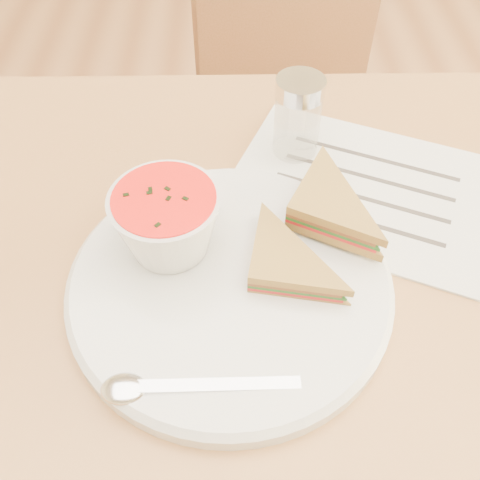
{
  "coord_description": "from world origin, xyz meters",
  "views": [
    {
      "loc": [
        -0.11,
        -0.31,
        1.18
      ],
      "look_at": [
        -0.1,
        0.0,
        0.8
      ],
      "focal_mm": 40.0,
      "sensor_mm": 36.0,
      "label": 1
    }
  ],
  "objects_px": {
    "chair_far": "(316,172)",
    "soup_bowl": "(168,225)",
    "plate": "(230,284)",
    "condiment_shaker": "(297,118)",
    "dining_table": "(309,420)"
  },
  "relations": [
    {
      "from": "chair_far",
      "to": "soup_bowl",
      "type": "bearing_deg",
      "value": 43.64
    },
    {
      "from": "plate",
      "to": "condiment_shaker",
      "type": "relative_size",
      "value": 3.1
    },
    {
      "from": "chair_far",
      "to": "condiment_shaker",
      "type": "height_order",
      "value": "condiment_shaker"
    },
    {
      "from": "dining_table",
      "to": "plate",
      "type": "relative_size",
      "value": 3.25
    },
    {
      "from": "chair_far",
      "to": "condiment_shaker",
      "type": "xyz_separation_m",
      "value": [
        -0.1,
        -0.32,
        0.38
      ]
    },
    {
      "from": "plate",
      "to": "condiment_shaker",
      "type": "xyz_separation_m",
      "value": [
        0.08,
        0.2,
        0.04
      ]
    },
    {
      "from": "dining_table",
      "to": "condiment_shaker",
      "type": "relative_size",
      "value": 10.1
    },
    {
      "from": "plate",
      "to": "soup_bowl",
      "type": "xyz_separation_m",
      "value": [
        -0.06,
        0.04,
        0.04
      ]
    },
    {
      "from": "dining_table",
      "to": "soup_bowl",
      "type": "relative_size",
      "value": 9.7
    },
    {
      "from": "plate",
      "to": "condiment_shaker",
      "type": "bearing_deg",
      "value": 68.66
    },
    {
      "from": "soup_bowl",
      "to": "condiment_shaker",
      "type": "distance_m",
      "value": 0.21
    },
    {
      "from": "dining_table",
      "to": "soup_bowl",
      "type": "height_order",
      "value": "soup_bowl"
    },
    {
      "from": "soup_bowl",
      "to": "condiment_shaker",
      "type": "height_order",
      "value": "condiment_shaker"
    },
    {
      "from": "plate",
      "to": "soup_bowl",
      "type": "bearing_deg",
      "value": 146.28
    },
    {
      "from": "plate",
      "to": "soup_bowl",
      "type": "height_order",
      "value": "soup_bowl"
    }
  ]
}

